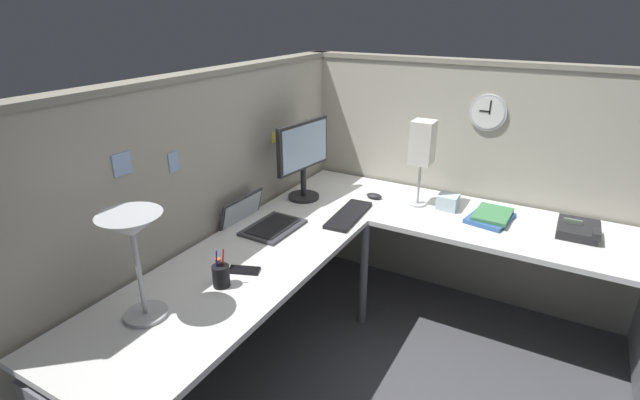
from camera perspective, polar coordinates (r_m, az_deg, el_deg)
The scene contains 19 objects.
ground_plane at distance 2.93m, azimuth 6.77°, elevation -17.16°, with size 6.80×6.80×0.00m, color #47474C.
cubicle_wall_back at distance 2.65m, azimuth -13.26°, elevation -2.00°, with size 2.57×0.12×1.58m.
cubicle_wall_right at distance 3.22m, azimuth 17.88°, elevation 1.95°, with size 0.12×2.37×1.58m.
desk at distance 2.44m, azimuth 7.14°, elevation -8.01°, with size 2.35×2.15×0.73m.
monitor at distance 2.89m, azimuth -2.07°, elevation 5.62°, with size 0.46×0.20×0.50m.
laptop at distance 2.64m, azimuth -7.48°, elevation -2.59°, with size 0.35×0.39×0.22m.
keyboard at distance 2.73m, azimuth 3.55°, elevation -1.84°, with size 0.43×0.14×0.02m, color black.
computer_mouse at distance 3.00m, azimuth 6.67°, elevation 0.51°, with size 0.06×0.10×0.03m, color #232326.
desk_lamp_dome at distance 1.85m, azimuth -22.08°, elevation -3.94°, with size 0.24×0.24×0.44m.
pen_cup at distance 2.10m, azimuth -12.09°, elevation -9.06°, with size 0.08×0.08×0.18m.
cell_phone at distance 2.22m, azimuth -9.32°, elevation -8.51°, with size 0.07×0.14×0.01m, color black.
office_phone at distance 2.84m, azimuth 29.26°, elevation -3.30°, with size 0.19×0.21×0.11m.
book_stack at distance 2.86m, azimuth 20.29°, elevation -1.91°, with size 0.31×0.26×0.04m.
desk_lamp_paper at distance 2.83m, azimuth 12.47°, elevation 6.61°, with size 0.13×0.13×0.53m.
tissue_box at distance 2.92m, azimuth 15.45°, elevation -0.22°, with size 0.12×0.12×0.09m, color silver.
wall_clock at distance 3.02m, azimuth 20.00°, elevation 10.07°, with size 0.04×0.22×0.22m.
pinned_note_leftmost at distance 2.30m, azimuth -17.55°, elevation 4.50°, with size 0.06×0.00×0.10m, color #99B7E5.
pinned_note_middle at distance 2.93m, azimuth -5.54°, elevation 7.73°, with size 0.08×0.00×0.07m, color #EAD84C.
pinned_note_rightmost at distance 2.11m, azimuth -23.17°, elevation 4.09°, with size 0.09×0.00×0.09m, color #99B7E5.
Camera 1 is at (-2.11, -0.80, 1.87)m, focal length 26.02 mm.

